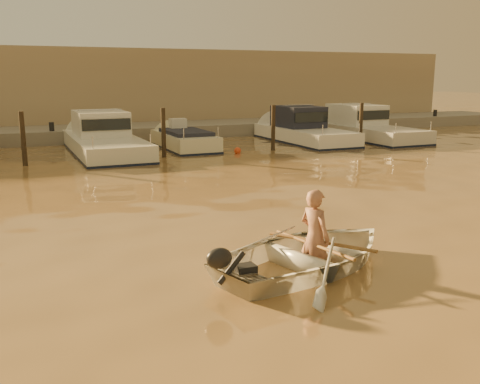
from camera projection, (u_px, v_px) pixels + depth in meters
name	position (u px, v px, depth m)	size (l,w,h in m)	color
ground_plane	(387.00, 261.00, 9.60)	(160.00, 160.00, 0.00)	brown
dinghy	(310.00, 253.00, 9.18)	(2.67, 3.73, 0.77)	silver
person	(315.00, 237.00, 9.19)	(0.61, 0.40, 1.68)	#9F664F
outboard_motor	(245.00, 273.00, 8.22)	(0.90, 0.40, 0.70)	black
oar_port	(320.00, 242.00, 9.31)	(0.06, 0.06, 2.10)	brown
oar_starboard	(313.00, 244.00, 9.18)	(0.06, 0.06, 2.10)	brown
moored_boat_2	(104.00, 138.00, 22.91)	(2.63, 8.70, 1.75)	silver
moored_boat_3	(184.00, 144.00, 24.41)	(1.90, 5.55, 0.95)	beige
moored_boat_4	(305.00, 129.00, 26.82)	(2.44, 7.44, 1.75)	white
moored_boat_5	(364.00, 127.00, 28.26)	(2.59, 8.57, 1.75)	beige
piling_1	(23.00, 141.00, 19.58)	(0.18, 0.18, 2.20)	#2D2319
piling_2	(164.00, 135.00, 21.67)	(0.18, 0.18, 2.20)	#2D2319
piling_3	(273.00, 130.00, 23.64)	(0.18, 0.18, 2.20)	#2D2319
piling_4	(361.00, 126.00, 25.50)	(0.18, 0.18, 2.20)	#2D2319
fender_c	(101.00, 162.00, 19.97)	(0.30, 0.30, 0.30)	white
fender_d	(238.00, 151.00, 22.99)	(0.30, 0.30, 0.30)	red
fender_e	(334.00, 145.00, 24.85)	(0.30, 0.30, 0.30)	silver
quay	(128.00, 135.00, 28.79)	(52.00, 4.00, 1.00)	gray
waterfront_building	(108.00, 90.00, 33.23)	(46.00, 7.00, 4.80)	#9E8466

